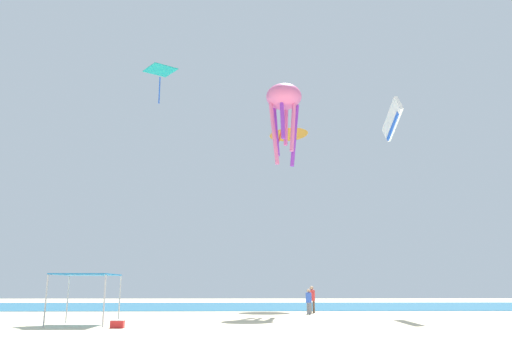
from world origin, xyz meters
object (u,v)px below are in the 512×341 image
object	(u,v)px
kite_delta_orange	(288,132)
kite_parafoil_white	(392,120)
kite_diamond_teal	(160,72)
kite_octopus_pink	(284,101)
cooler_box	(117,324)
canopy_tent	(87,277)
person_leftmost	(312,297)
person_near_tent	(309,299)

from	to	relation	value
kite_delta_orange	kite_parafoil_white	xyz separation A→B (m)	(6.46, -10.51, -2.41)
kite_diamond_teal	kite_parafoil_white	world-z (taller)	kite_diamond_teal
kite_octopus_pink	kite_parafoil_white	xyz separation A→B (m)	(7.51, -2.40, -2.30)
kite_parafoil_white	kite_delta_orange	bearing A→B (deg)	32.12
cooler_box	kite_diamond_teal	xyz separation A→B (m)	(-0.59, 10.69, 16.56)
canopy_tent	person_leftmost	bearing A→B (deg)	40.47
canopy_tent	kite_parafoil_white	world-z (taller)	kite_parafoil_white
person_near_tent	kite_octopus_pink	bearing A→B (deg)	-175.17
cooler_box	kite_diamond_teal	world-z (taller)	kite_diamond_teal
canopy_tent	person_near_tent	size ratio (longest dim) A/B	1.82
kite_diamond_teal	kite_delta_orange	bearing A→B (deg)	-81.17
person_leftmost	kite_parafoil_white	distance (m)	13.66
cooler_box	kite_parafoil_white	distance (m)	23.37
canopy_tent	person_near_tent	world-z (taller)	canopy_tent
person_leftmost	kite_delta_orange	bearing A→B (deg)	-124.18
person_near_tent	kite_diamond_teal	xyz separation A→B (m)	(-10.30, -0.09, 15.79)
cooler_box	kite_parafoil_white	size ratio (longest dim) A/B	0.15
kite_octopus_pink	kite_parafoil_white	world-z (taller)	kite_octopus_pink
kite_parafoil_white	kite_diamond_teal	bearing A→B (deg)	91.24
person_leftmost	kite_octopus_pink	world-z (taller)	kite_octopus_pink
person_near_tent	kite_octopus_pink	world-z (taller)	kite_octopus_pink
person_leftmost	kite_diamond_teal	xyz separation A→B (m)	(-10.71, -1.62, 15.69)
person_near_tent	kite_parafoil_white	xyz separation A→B (m)	(6.27, 0.11, 12.36)
kite_octopus_pink	kite_delta_orange	world-z (taller)	kite_octopus_pink
person_near_tent	cooler_box	bearing A→B (deg)	-63.43
person_leftmost	kite_diamond_teal	distance (m)	19.06
person_near_tent	person_leftmost	size ratio (longest dim) A/B	0.90
person_leftmost	cooler_box	bearing A→B (deg)	12.64
kite_diamond_teal	kite_delta_orange	distance (m)	14.76
canopy_tent	cooler_box	xyz separation A→B (m)	(2.06, -1.92, -2.04)
kite_diamond_teal	kite_parafoil_white	size ratio (longest dim) A/B	0.67
person_near_tent	person_leftmost	xyz separation A→B (m)	(0.41, 1.54, 0.11)
person_near_tent	cooler_box	world-z (taller)	person_near_tent
kite_diamond_teal	person_leftmost	bearing A→B (deg)	-119.19
kite_octopus_pink	kite_parafoil_white	distance (m)	8.21
canopy_tent	person_leftmost	xyz separation A→B (m)	(12.18, 10.39, -1.17)
canopy_tent	person_leftmost	distance (m)	16.05
kite_octopus_pink	kite_delta_orange	distance (m)	8.18
person_leftmost	kite_octopus_pink	distance (m)	14.68
person_leftmost	kite_diamond_teal	size ratio (longest dim) A/B	0.68
canopy_tent	person_leftmost	size ratio (longest dim) A/B	1.63
cooler_box	kite_diamond_teal	size ratio (longest dim) A/B	0.22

